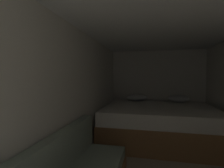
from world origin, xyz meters
The scene contains 4 objects.
wall_back centered at (0.00, 4.62, 1.02)m, with size 2.50×0.05×2.04m, color silver.
wall_left centered at (-1.22, 2.08, 1.02)m, with size 0.05×5.04×2.04m, color silver.
ceiling_slab centered at (0.00, 2.08, 2.07)m, with size 2.50×5.04×0.05m, color white.
bed centered at (0.00, 3.64, 0.37)m, with size 2.28×1.84×0.90m.
Camera 1 is at (-0.18, -0.11, 1.36)m, focal length 27.44 mm.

